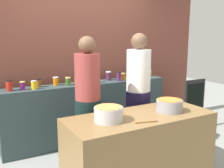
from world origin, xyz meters
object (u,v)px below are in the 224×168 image
object	(u,v)px
preserve_jar_3	(39,83)
cook_with_tongs	(88,111)
preserve_jar_2	(34,85)
wooden_spoon	(146,122)
preserve_jar_5	(68,81)
preserve_jar_8	(108,76)
preserve_jar_0	(9,85)
cooking_pot_center	(169,106)
preserve_jar_9	(119,76)
preserve_jar_11	(135,75)
preserve_jar_6	(77,81)
cook_in_cap	(138,101)
preserve_jar_12	(143,74)
preserve_jar_10	(123,76)
preserve_jar_13	(150,73)
preserve_jar_1	(22,86)
cooking_pot_left	(109,114)
chalkboard_sign	(194,105)
preserve_jar_7	(98,79)
preserve_jar_4	(56,81)

from	to	relation	value
preserve_jar_3	cook_with_tongs	xyz separation A→B (m)	(0.37, -0.90, -0.23)
preserve_jar_2	wooden_spoon	world-z (taller)	preserve_jar_2
preserve_jar_5	preserve_jar_8	size ratio (longest dim) A/B	0.82
preserve_jar_0	cooking_pot_center	size ratio (longest dim) A/B	0.49
preserve_jar_9	preserve_jar_11	world-z (taller)	preserve_jar_9
preserve_jar_6	cook_in_cap	bearing A→B (deg)	-51.04
preserve_jar_12	wooden_spoon	world-z (taller)	preserve_jar_12
preserve_jar_3	preserve_jar_10	distance (m)	1.38
preserve_jar_0	preserve_jar_6	size ratio (longest dim) A/B	1.33
preserve_jar_3	preserve_jar_12	size ratio (longest dim) A/B	0.93
preserve_jar_13	cook_in_cap	world-z (taller)	cook_in_cap
preserve_jar_1	cook_with_tongs	size ratio (longest dim) A/B	0.07
preserve_jar_6	cooking_pot_left	bearing A→B (deg)	-98.27
preserve_jar_0	preserve_jar_8	world-z (taller)	preserve_jar_0
preserve_jar_12	chalkboard_sign	size ratio (longest dim) A/B	0.14
preserve_jar_0	cook_in_cap	xyz separation A→B (m)	(1.56, -0.78, -0.24)
preserve_jar_2	cooking_pot_left	bearing A→B (deg)	-71.56
preserve_jar_11	preserve_jar_12	distance (m)	0.19
preserve_jar_10	cook_in_cap	distance (m)	0.82
preserve_jar_3	preserve_jar_7	bearing A→B (deg)	-7.39
preserve_jar_6	chalkboard_sign	world-z (taller)	preserve_jar_6
preserve_jar_6	preserve_jar_8	size ratio (longest dim) A/B	0.76
preserve_jar_4	cooking_pot_center	world-z (taller)	preserve_jar_4
preserve_jar_4	wooden_spoon	xyz separation A→B (m)	(0.41, -1.69, -0.19)
cooking_pot_center	chalkboard_sign	size ratio (longest dim) A/B	0.33
preserve_jar_5	preserve_jar_3	bearing A→B (deg)	168.40
preserve_jar_11	cooking_pot_left	distance (m)	1.88
preserve_jar_5	preserve_jar_12	distance (m)	1.39
preserve_jar_0	preserve_jar_8	distance (m)	1.56
cooking_pot_center	wooden_spoon	world-z (taller)	cooking_pot_center
preserve_jar_3	cooking_pot_center	bearing A→B (deg)	-52.78
preserve_jar_5	preserve_jar_8	world-z (taller)	preserve_jar_8
preserve_jar_8	cook_in_cap	bearing A→B (deg)	-89.96
preserve_jar_12	cook_in_cap	xyz separation A→B (m)	(-0.65, -0.80, -0.22)
preserve_jar_3	chalkboard_sign	bearing A→B (deg)	-12.79
cooking_pot_left	preserve_jar_0	bearing A→B (deg)	118.84
preserve_jar_11	preserve_jar_12	xyz separation A→B (m)	(0.19, 0.03, 0.00)
preserve_jar_1	preserve_jar_8	bearing A→B (deg)	3.86
preserve_jar_9	preserve_jar_13	world-z (taller)	preserve_jar_9
preserve_jar_0	wooden_spoon	bearing A→B (deg)	-56.15
preserve_jar_10	wooden_spoon	distance (m)	1.75
preserve_jar_5	preserve_jar_9	size ratio (longest dim) A/B	0.83
preserve_jar_4	wooden_spoon	world-z (taller)	preserve_jar_4
preserve_jar_1	wooden_spoon	size ratio (longest dim) A/B	0.48
preserve_jar_3	cook_with_tongs	distance (m)	1.00
preserve_jar_2	preserve_jar_10	size ratio (longest dim) A/B	1.01
preserve_jar_7	preserve_jar_9	size ratio (longest dim) A/B	0.85
preserve_jar_9	cooking_pot_left	world-z (taller)	preserve_jar_9
cooking_pot_left	preserve_jar_7	bearing A→B (deg)	67.98
preserve_jar_6	preserve_jar_12	size ratio (longest dim) A/B	0.88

